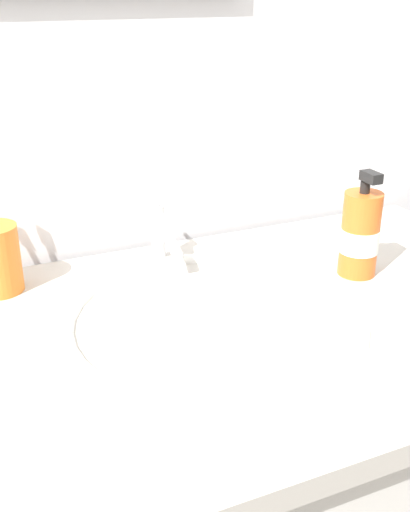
# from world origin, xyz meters

# --- Properties ---
(tiled_wall_back) EXTENTS (2.43, 0.04, 2.40)m
(tiled_wall_back) POSITION_xyz_m (0.00, 0.35, 1.20)
(tiled_wall_back) COLOR silver
(tiled_wall_back) RESTS_ON ground
(sink_basin) EXTENTS (0.45, 0.45, 0.11)m
(sink_basin) POSITION_xyz_m (0.03, 0.02, 0.80)
(sink_basin) COLOR white
(sink_basin) RESTS_ON vanity_counter
(faucet) EXTENTS (0.02, 0.14, 0.11)m
(faucet) POSITION_xyz_m (0.03, 0.23, 0.90)
(faucet) COLOR silver
(faucet) RESTS_ON sink_basin
(soap_dispenser) EXTENTS (0.07, 0.07, 0.18)m
(soap_dispenser) POSITION_xyz_m (0.32, 0.06, 0.91)
(soap_dispenser) COLOR orange
(soap_dispenser) RESTS_ON vanity_counter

